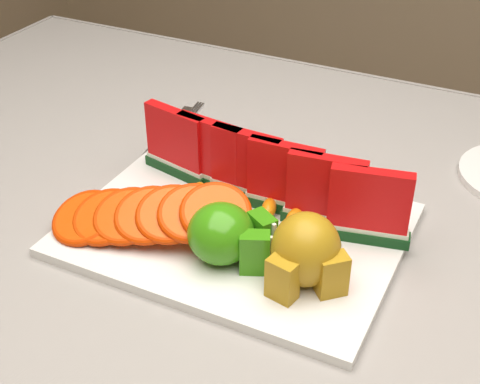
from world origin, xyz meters
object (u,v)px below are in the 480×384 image
platter (236,229)px  fork (172,129)px  apple_cluster (227,235)px  pear_cluster (306,253)px

platter → fork: size_ratio=2.05×
platter → apple_cluster: size_ratio=3.77×
apple_cluster → fork: size_ratio=0.54×
apple_cluster → fork: (-0.23, 0.26, -0.04)m
platter → fork: 0.29m
platter → apple_cluster: 0.07m
pear_cluster → fork: size_ratio=0.50×
pear_cluster → platter: bearing=153.3°
platter → fork: platter is taller
apple_cluster → pear_cluster: (0.09, 0.00, 0.01)m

